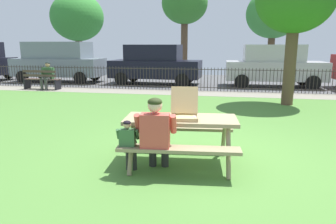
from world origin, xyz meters
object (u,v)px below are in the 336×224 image
Objects in this scene: picnic_table_foreground at (181,128)px; adult_at_table at (156,132)px; pizza_box_open at (184,112)px; far_tree_left at (77,18)px; child_at_table at (129,141)px; park_bench_left at (42,80)px; parked_car_right at (274,65)px; parked_car_center at (155,64)px; far_tree_center at (273,14)px; person_on_park_bench at (47,75)px; far_tree_midleft at (185,4)px; parked_car_left at (59,61)px.

adult_at_table reaches higher than picnic_table_foreground.
pizza_box_open is 20.34m from far_tree_left.
park_bench_left is (-6.56, 8.11, -0.10)m from child_at_table.
park_bench_left is 0.37× the size of parked_car_right.
park_bench_left is (-6.97, 8.05, -0.24)m from adult_at_table.
parked_car_center is (-2.75, 10.24, 0.41)m from picnic_table_foreground.
person_on_park_bench is at bearing -137.39° from far_tree_center.
child_at_table is 0.19× the size of parked_car_center.
adult_at_table is (-0.35, -0.52, -0.20)m from pizza_box_open.
child_at_table is 18.42m from far_tree_midleft.
parked_car_right is at bearing 74.63° from pizza_box_open.
parked_car_left is (-0.94, 2.70, 0.44)m from person_on_park_bench.
far_tree_center is (4.31, 17.88, 3.37)m from child_at_table.
parked_car_left is 0.75× the size of far_tree_midleft.
far_tree_center is at bearing 0.00° from far_tree_left.
picnic_table_foreground is at bearing -74.94° from parked_car_center.
far_tree_left is at bearing 118.05° from child_at_table.
parked_car_left reaches higher than child_at_table.
pizza_box_open is at bearing -5.46° from picnic_table_foreground.
pizza_box_open reaches higher than child_at_table.
parked_car_left is 0.82× the size of far_tree_left.
parked_car_right is at bearing 71.76° from child_at_table.
picnic_table_foreground is at bearing -105.65° from parked_car_right.
parked_car_left is 5.17m from parked_car_center.
far_tree_left is (-2.30, 7.05, 2.80)m from parked_car_left.
adult_at_table is 11.05m from parked_car_center.
person_on_park_bench is at bearing 133.00° from pizza_box_open.
person_on_park_bench is at bearing -164.70° from parked_car_right.
person_on_park_bench is (-7.04, 7.55, -0.20)m from pizza_box_open.
parked_car_right reaches higher than pizza_box_open.
far_tree_left is at bearing 119.14° from adult_at_table.
parked_car_center is 0.73× the size of far_tree_midleft.
park_bench_left is 5.30m from parked_car_center.
parked_car_center is (4.51, 2.72, 0.59)m from park_bench_left.
park_bench_left is at bearing -76.23° from parked_car_left.
far_tree_left reaches higher than pizza_box_open.
far_tree_center is at bearing 47.91° from parked_car_center.
parked_car_center is at bearing 102.87° from adult_at_table.
person_on_park_bench is at bearing -147.47° from parked_car_center.
far_tree_midleft is at bearing 94.98° from child_at_table.
far_tree_left is 8.00m from far_tree_midleft.
park_bench_left reaches higher than picnic_table_foreground.
far_tree_midleft reaches higher than child_at_table.
person_on_park_bench is 10.22m from parked_car_right.
park_bench_left is at bearing 134.18° from pizza_box_open.
parked_car_center reaches higher than pizza_box_open.
picnic_table_foreground is at bearing -82.56° from far_tree_midleft.
person_on_park_bench is at bearing 129.66° from adult_at_table.
far_tree_midleft is (-2.31, 17.29, 3.80)m from pizza_box_open.
parked_car_center is (4.23, 2.70, 0.35)m from person_on_park_bench.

